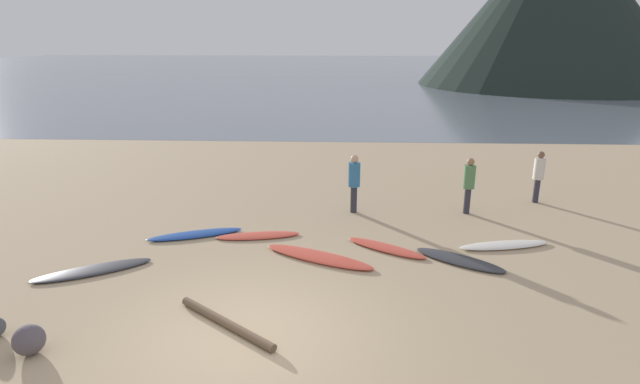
# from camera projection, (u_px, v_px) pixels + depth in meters

# --- Properties ---
(ground_plane) EXTENTS (120.00, 120.00, 0.20)m
(ground_plane) POSITION_uv_depth(u_px,v_px,m) (297.00, 178.00, 17.78)
(ground_plane) COLOR tan
(ground_plane) RESTS_ON ground
(ocean_water) EXTENTS (140.00, 100.00, 0.01)m
(ocean_water) POSITION_uv_depth(u_px,v_px,m) (332.00, 70.00, 70.92)
(ocean_water) COLOR slate
(ocean_water) RESTS_ON ground
(headland_hill) EXTENTS (24.84, 24.84, 15.77)m
(headland_hill) POSITION_uv_depth(u_px,v_px,m) (557.00, 0.00, 47.24)
(headland_hill) COLOR black
(headland_hill) RESTS_ON ground
(surfboard_0) EXTENTS (2.33, 1.66, 0.07)m
(surfboard_0) POSITION_uv_depth(u_px,v_px,m) (93.00, 270.00, 10.50)
(surfboard_0) COLOR #333338
(surfboard_0) RESTS_ON ground
(surfboard_1) EXTENTS (2.32, 1.27, 0.09)m
(surfboard_1) POSITION_uv_depth(u_px,v_px,m) (195.00, 234.00, 12.38)
(surfboard_1) COLOR #1E479E
(surfboard_1) RESTS_ON ground
(surfboard_2) EXTENTS (2.09, 0.85, 0.07)m
(surfboard_2) POSITION_uv_depth(u_px,v_px,m) (258.00, 236.00, 12.32)
(surfboard_2) COLOR #D84C38
(surfboard_2) RESTS_ON ground
(surfboard_3) EXTENTS (2.63, 1.67, 0.10)m
(surfboard_3) POSITION_uv_depth(u_px,v_px,m) (318.00, 257.00, 11.11)
(surfboard_3) COLOR #D84C38
(surfboard_3) RESTS_ON ground
(surfboard_4) EXTENTS (1.92, 1.47, 0.08)m
(surfboard_4) POSITION_uv_depth(u_px,v_px,m) (386.00, 248.00, 11.59)
(surfboard_4) COLOR #D84C38
(surfboard_4) RESTS_ON ground
(surfboard_5) EXTENTS (2.00, 1.61, 0.08)m
(surfboard_5) POSITION_uv_depth(u_px,v_px,m) (459.00, 260.00, 10.97)
(surfboard_5) COLOR #333338
(surfboard_5) RESTS_ON ground
(surfboard_6) EXTENTS (2.26, 0.93, 0.08)m
(surfboard_6) POSITION_uv_depth(u_px,v_px,m) (504.00, 245.00, 11.74)
(surfboard_6) COLOR silver
(surfboard_6) RESTS_ON ground
(person_0) EXTENTS (0.31, 0.31, 1.54)m
(person_0) POSITION_uv_depth(u_px,v_px,m) (539.00, 173.00, 14.62)
(person_0) COLOR #2D2D38
(person_0) RESTS_ON ground
(person_1) EXTENTS (0.32, 0.32, 1.57)m
(person_1) POSITION_uv_depth(u_px,v_px,m) (469.00, 181.00, 13.69)
(person_1) COLOR #2D2D38
(person_1) RESTS_ON ground
(person_2) EXTENTS (0.33, 0.33, 1.63)m
(person_2) POSITION_uv_depth(u_px,v_px,m) (354.00, 179.00, 13.76)
(person_2) COLOR #2D2D38
(person_2) RESTS_ON ground
(driftwood_log) EXTENTS (1.91, 1.52, 0.15)m
(driftwood_log) POSITION_uv_depth(u_px,v_px,m) (226.00, 323.00, 8.52)
(driftwood_log) COLOR brown
(driftwood_log) RESTS_ON ground
(beach_rock_near) EXTENTS (0.48, 0.48, 0.48)m
(beach_rock_near) POSITION_uv_depth(u_px,v_px,m) (29.00, 340.00, 7.76)
(beach_rock_near) COLOR #534C51
(beach_rock_near) RESTS_ON ground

